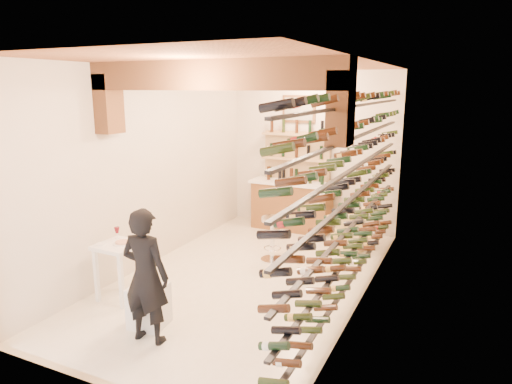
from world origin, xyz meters
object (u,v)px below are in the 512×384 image
tasting_table (119,254)px  chrome_barstool (272,236)px  crate_lower (350,239)px  person (146,276)px  wine_rack (350,189)px  back_counter (292,204)px  white_stool (149,306)px

tasting_table → chrome_barstool: tasting_table is taller
tasting_table → crate_lower: size_ratio=1.71×
tasting_table → person: size_ratio=0.61×
wine_rack → chrome_barstool: wine_rack is taller
tasting_table → wine_rack: bearing=28.1°
crate_lower → tasting_table: bearing=-124.8°
wine_rack → person: (-1.78, -2.10, -0.75)m
wine_rack → tasting_table: size_ratio=5.87×
back_counter → tasting_table: bearing=-103.6°
back_counter → tasting_table: 4.15m
tasting_table → chrome_barstool: 2.59m
wine_rack → crate_lower: size_ratio=10.02×
white_stool → back_counter: bearing=88.1°
tasting_table → person: (1.03, -0.71, 0.14)m
wine_rack → crate_lower: wine_rack is taller
tasting_table → white_stool: (0.82, -0.44, -0.40)m
tasting_table → crate_lower: bearing=57.0°
wine_rack → back_counter: 3.38m
back_counter → tasting_table: back_counter is taller
white_stool → person: bearing=-53.7°
tasting_table → back_counter: bearing=78.3°
white_stool → tasting_table: bearing=152.0°
tasting_table → white_stool: size_ratio=1.88×
chrome_barstool → crate_lower: bearing=48.5°
wine_rack → person: wine_rack is taller
back_counter → white_stool: 4.48m
wine_rack → tasting_table: bearing=-153.7°
person → chrome_barstool: 2.97m
person → crate_lower: person is taller
white_stool → chrome_barstool: bearing=79.3°
back_counter → white_stool: (-0.15, -4.47, -0.27)m
chrome_barstool → crate_lower: chrome_barstool is taller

